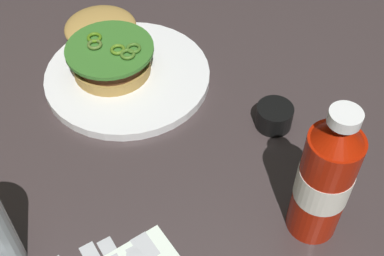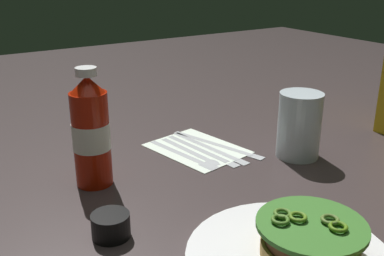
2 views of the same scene
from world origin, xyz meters
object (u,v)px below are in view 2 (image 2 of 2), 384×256
(spoon_utensil, at_px, (198,154))
(ketchup_bottle, at_px, (91,133))
(condiment_cup, at_px, (111,225))
(fork_utensil, at_px, (188,155))
(napkin, at_px, (197,148))
(water_glass, at_px, (299,125))
(steak_knife, at_px, (213,148))
(table_knife, at_px, (205,151))
(butter_knife, at_px, (222,145))

(spoon_utensil, bearing_deg, ketchup_bottle, -90.41)
(condiment_cup, relative_size, fork_utensil, 0.29)
(napkin, xyz_separation_m, spoon_utensil, (0.03, -0.02, 0.00))
(water_glass, relative_size, condiment_cup, 2.37)
(fork_utensil, bearing_deg, spoon_utensil, 75.13)
(ketchup_bottle, relative_size, water_glass, 1.59)
(ketchup_bottle, xyz_separation_m, steak_knife, (-0.01, 0.25, -0.09))
(ketchup_bottle, xyz_separation_m, fork_utensil, (-0.00, 0.19, -0.09))
(water_glass, relative_size, spoon_utensil, 0.72)
(spoon_utensil, bearing_deg, table_knife, 106.19)
(table_knife, relative_size, steak_knife, 0.94)
(ketchup_bottle, bearing_deg, table_knife, 91.13)
(napkin, bearing_deg, ketchup_bottle, -82.49)
(ketchup_bottle, height_order, water_glass, ketchup_bottle)
(condiment_cup, distance_m, butter_knife, 0.36)
(napkin, distance_m, butter_knife, 0.05)
(steak_knife, bearing_deg, napkin, -132.73)
(water_glass, height_order, fork_utensil, water_glass)
(ketchup_bottle, height_order, condiment_cup, ketchup_bottle)
(water_glass, bearing_deg, ketchup_bottle, -105.40)
(ketchup_bottle, relative_size, butter_knife, 0.92)
(napkin, xyz_separation_m, table_knife, (0.03, 0.00, 0.00))
(water_glass, relative_size, fork_utensil, 0.69)
(fork_utensil, distance_m, spoon_utensil, 0.02)
(fork_utensil, xyz_separation_m, butter_knife, (-0.01, 0.09, 0.00))
(condiment_cup, xyz_separation_m, napkin, (-0.19, 0.27, -0.02))
(ketchup_bottle, height_order, napkin, ketchup_bottle)
(spoon_utensil, height_order, steak_knife, same)
(ketchup_bottle, bearing_deg, steak_knife, 91.70)
(napkin, distance_m, fork_utensil, 0.05)
(butter_knife, bearing_deg, steak_knife, -80.89)
(steak_knife, height_order, butter_knife, same)
(ketchup_bottle, relative_size, table_knife, 1.00)
(water_glass, height_order, condiment_cup, water_glass)
(condiment_cup, xyz_separation_m, fork_utensil, (-0.17, 0.23, -0.01))
(condiment_cup, bearing_deg, butter_knife, 118.82)
(condiment_cup, relative_size, napkin, 0.29)
(water_glass, distance_m, steak_knife, 0.17)
(napkin, height_order, fork_utensil, fork_utensil)
(spoon_utensil, bearing_deg, condiment_cup, -57.17)
(water_glass, height_order, table_knife, water_glass)
(water_glass, xyz_separation_m, table_knife, (-0.11, -0.14, -0.06))
(table_knife, distance_m, steak_knife, 0.02)
(ketchup_bottle, relative_size, spoon_utensil, 1.15)
(condiment_cup, bearing_deg, napkin, 125.80)
(fork_utensil, distance_m, steak_knife, 0.06)
(condiment_cup, relative_size, table_knife, 0.27)
(steak_knife, xyz_separation_m, butter_knife, (-0.00, 0.03, 0.00))
(condiment_cup, bearing_deg, ketchup_bottle, 166.14)
(ketchup_bottle, distance_m, water_glass, 0.39)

